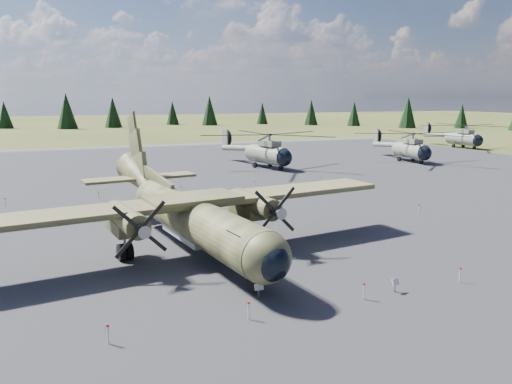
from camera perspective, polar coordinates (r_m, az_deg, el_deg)
name	(u,v)px	position (r m, az deg, el deg)	size (l,w,h in m)	color
ground	(233,234)	(36.04, -2.60, -4.83)	(500.00, 500.00, 0.00)	brown
apron	(197,206)	(45.33, -6.78, -1.63)	(120.00, 120.00, 0.04)	#5B5A5F
transport_plane	(187,209)	(32.53, -7.91, -1.91)	(27.56, 24.87, 9.07)	#2F361D
helicopter_near	(267,144)	(68.94, 1.29, 5.55)	(22.59, 23.81, 4.77)	gray
helicopter_mid	(411,141)	(79.13, 17.30, 5.56)	(18.67, 21.06, 4.40)	gray
helicopter_far	(464,132)	(104.41, 22.64, 6.39)	(17.98, 20.89, 4.44)	gray
info_placard_left	(259,288)	(24.92, 0.33, -10.96)	(0.47, 0.23, 0.71)	gray
info_placard_right	(395,283)	(26.49, 15.62, -10.01)	(0.50, 0.32, 0.72)	gray
barrier_fence	(228,228)	(35.69, -3.27, -4.15)	(33.12, 29.62, 0.85)	silver
treeline	(255,183)	(29.06, -0.15, 1.03)	(293.94, 294.53, 10.94)	black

